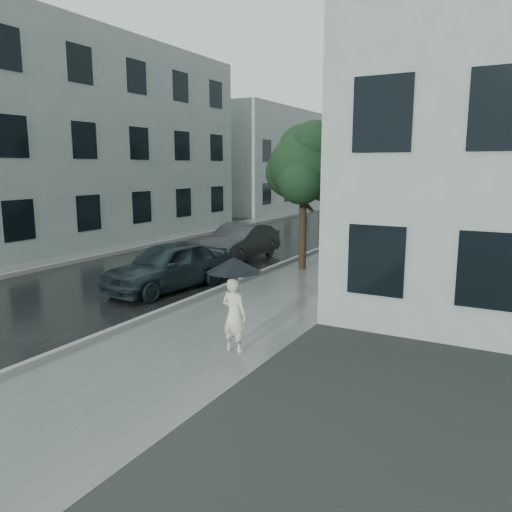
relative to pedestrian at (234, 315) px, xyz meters
The scene contains 14 objects.
ground 1.70m from the pedestrian, 143.50° to the left, with size 120.00×120.00×0.00m, color black.
sidewalk 12.96m from the pedestrian, 94.31° to the left, with size 3.50×60.00×0.01m, color slate.
kerb_near 13.22m from the pedestrian, 102.24° to the left, with size 0.15×60.00×0.15m, color slate.
asphalt_road 14.38m from the pedestrian, 116.02° to the left, with size 6.85×60.00×0.00m, color black.
kerb_far 16.22m from the pedestrian, 127.21° to the left, with size 0.15×60.00×0.15m, color slate.
sidewalk_far 16.80m from the pedestrian, 129.72° to the left, with size 1.70×60.00×0.01m, color #4C5451.
building_far_a 17.89m from the pedestrian, 149.29° to the left, with size 7.02×20.00×9.50m.
building_far_b 34.50m from the pedestrian, 115.88° to the left, with size 7.02×18.00×8.00m.
pedestrian is the anchor object (origin of this frame).
umbrella 0.99m from the pedestrian, 54.63° to the right, with size 1.39×1.39×0.99m.
street_tree 8.77m from the pedestrian, 103.96° to the left, with size 3.08×2.79×5.06m.
lamp_post 14.74m from the pedestrian, 100.05° to the left, with size 0.83×0.44×5.06m.
car_near 5.42m from the pedestrian, 141.68° to the left, with size 1.65×4.11×1.40m, color black.
car_far 9.53m from the pedestrian, 119.72° to the left, with size 1.47×4.20×1.39m, color black.
Camera 1 is at (6.00, -8.82, 3.58)m, focal length 35.00 mm.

